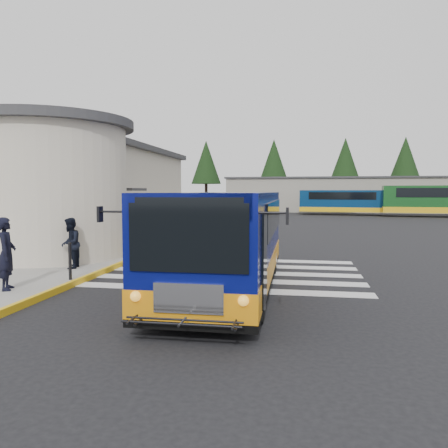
% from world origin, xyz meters
% --- Properties ---
extents(ground, '(140.00, 140.00, 0.00)m').
position_xyz_m(ground, '(0.00, 0.00, 0.00)').
color(ground, black).
rests_on(ground, ground).
extents(sidewalk, '(10.00, 34.00, 0.15)m').
position_xyz_m(sidewalk, '(-9.00, 4.00, 0.07)').
color(sidewalk, gray).
rests_on(sidewalk, ground).
extents(curb_strip, '(0.12, 34.00, 0.16)m').
position_xyz_m(curb_strip, '(-4.05, 4.00, 0.08)').
color(curb_strip, yellow).
rests_on(curb_strip, ground).
extents(station_building, '(12.70, 18.70, 4.80)m').
position_xyz_m(station_building, '(-10.84, 6.91, 2.57)').
color(station_building, '#B3AB98').
rests_on(station_building, ground).
extents(crosswalk, '(8.00, 5.35, 0.01)m').
position_xyz_m(crosswalk, '(-0.50, -0.80, 0.01)').
color(crosswalk, silver).
rests_on(crosswalk, ground).
extents(depot_building, '(26.40, 8.40, 4.20)m').
position_xyz_m(depot_building, '(6.00, 42.00, 2.11)').
color(depot_building, gray).
rests_on(depot_building, ground).
extents(tree_line, '(58.40, 4.40, 10.00)m').
position_xyz_m(tree_line, '(6.29, 50.00, 6.77)').
color(tree_line, black).
rests_on(tree_line, ground).
extents(transit_bus, '(3.14, 8.64, 2.43)m').
position_xyz_m(transit_bus, '(-0.07, -3.15, 1.16)').
color(transit_bus, '#080E60').
rests_on(transit_bus, ground).
extents(pedestrian_a, '(0.64, 0.74, 1.71)m').
position_xyz_m(pedestrian_a, '(-5.06, -4.66, 1.00)').
color(pedestrian_a, black).
rests_on(pedestrian_a, sidewalk).
extents(pedestrian_b, '(0.75, 0.86, 1.52)m').
position_xyz_m(pedestrian_b, '(-5.06, -1.78, 0.91)').
color(pedestrian_b, black).
rests_on(pedestrian_b, sidewalk).
extents(bollard, '(0.08, 0.08, 0.98)m').
position_xyz_m(bollard, '(-4.20, -3.34, 0.64)').
color(bollard, black).
rests_on(bollard, sidewalk).
extents(far_bus_a, '(8.96, 3.94, 2.24)m').
position_xyz_m(far_bus_a, '(6.18, 33.52, 1.45)').
color(far_bus_a, navy).
rests_on(far_bus_a, ground).
extents(far_bus_b, '(10.38, 3.95, 2.61)m').
position_xyz_m(far_bus_b, '(14.90, 31.34, 1.70)').
color(far_bus_b, '#124619').
rests_on(far_bus_b, ground).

